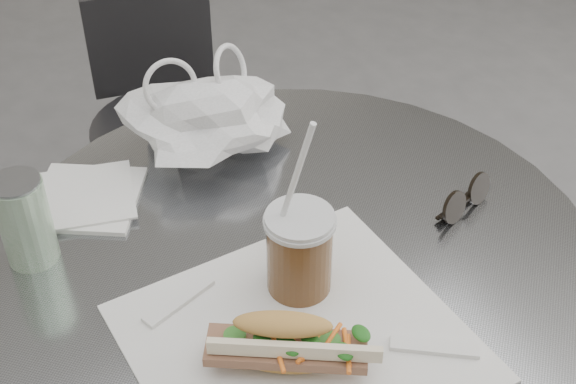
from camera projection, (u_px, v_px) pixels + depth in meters
name	position (u px, v px, depth m)	size (l,w,h in m)	color
chair_far	(173.00, 162.00, 1.86)	(0.35, 0.38, 0.67)	#2B2B2D
sandwich_paper	(300.00, 342.00, 0.88)	(0.34, 0.33, 0.00)	white
banh_mi	(285.00, 344.00, 0.83)	(0.22, 0.18, 0.07)	#BC8947
iced_coffee	(299.00, 251.00, 0.91)	(0.08, 0.08, 0.24)	brown
sunglasses	(465.00, 199.00, 1.04)	(0.10, 0.05, 0.04)	black
plastic_bag	(209.00, 120.00, 1.12)	(0.22, 0.17, 0.11)	white
napkin_stack	(86.00, 197.00, 1.06)	(0.19, 0.19, 0.01)	white
drink_can	(25.00, 220.00, 0.95)	(0.06, 0.06, 0.12)	#569154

